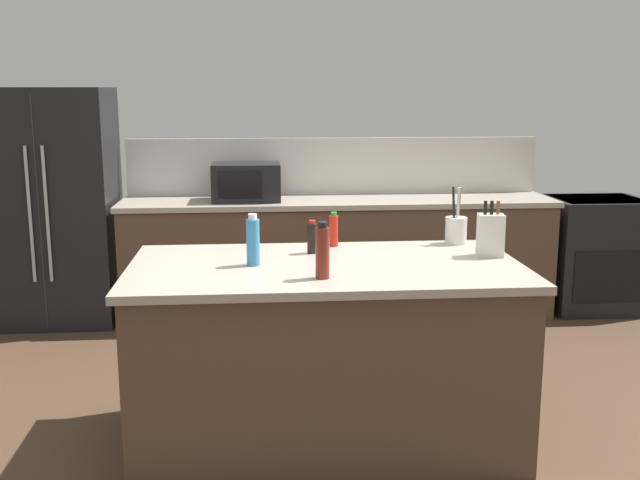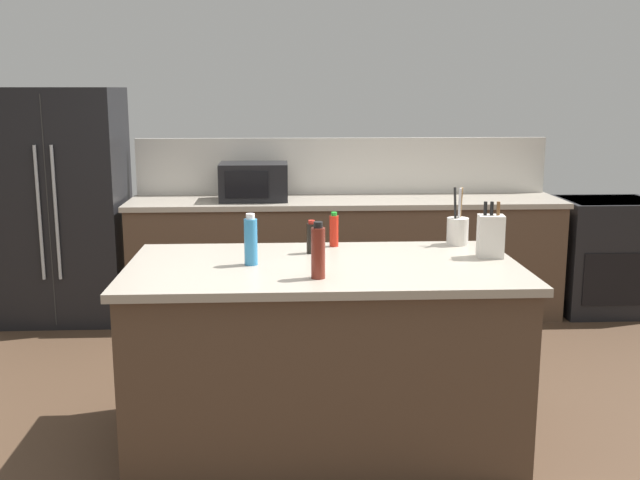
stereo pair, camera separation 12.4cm
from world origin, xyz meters
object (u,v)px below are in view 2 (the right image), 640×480
(range_oven, at_px, (605,255))
(microwave, at_px, (254,182))
(refrigerator, at_px, (62,205))
(hot_sauce_bottle, at_px, (334,230))
(utensil_crock, at_px, (458,230))
(soy_sauce_bottle, at_px, (312,238))
(dish_soap_bottle, at_px, (251,241))
(knife_block, at_px, (491,236))
(vinegar_bottle, at_px, (318,252))

(range_oven, relative_size, microwave, 1.75)
(refrigerator, xyz_separation_m, hot_sauce_bottle, (1.99, -1.83, 0.13))
(microwave, height_order, utensil_crock, utensil_crock)
(microwave, distance_m, soy_sauce_bottle, 1.98)
(utensil_crock, height_order, soy_sauce_bottle, utensil_crock)
(dish_soap_bottle, height_order, soy_sauce_bottle, dish_soap_bottle)
(range_oven, xyz_separation_m, microwave, (-2.84, 0.00, 0.62))
(refrigerator, bearing_deg, knife_block, -37.70)
(knife_block, distance_m, vinegar_bottle, 0.99)
(refrigerator, distance_m, utensil_crock, 3.24)
(range_oven, height_order, utensil_crock, utensil_crock)
(dish_soap_bottle, height_order, vinegar_bottle, vinegar_bottle)
(microwave, relative_size, knife_block, 1.81)
(dish_soap_bottle, bearing_deg, vinegar_bottle, -41.50)
(microwave, height_order, knife_block, same)
(utensil_crock, height_order, vinegar_bottle, utensil_crock)
(range_oven, relative_size, knife_block, 3.17)
(range_oven, xyz_separation_m, hot_sauce_bottle, (-2.34, -1.78, 0.56))
(utensil_crock, relative_size, hot_sauce_bottle, 1.68)
(refrigerator, distance_m, dish_soap_bottle, 2.74)
(vinegar_bottle, relative_size, soy_sauce_bottle, 1.49)
(range_oven, relative_size, utensil_crock, 2.87)
(microwave, bearing_deg, utensil_crock, -55.98)
(soy_sauce_bottle, bearing_deg, hot_sauce_bottle, 52.28)
(refrigerator, distance_m, hot_sauce_bottle, 2.71)
(microwave, height_order, soy_sauce_bottle, microwave)
(knife_block, bearing_deg, refrigerator, 148.76)
(microwave, height_order, dish_soap_bottle, microwave)
(dish_soap_bottle, bearing_deg, range_oven, 38.39)
(range_oven, distance_m, vinegar_bottle, 3.55)
(knife_block, height_order, hot_sauce_bottle, knife_block)
(microwave, relative_size, utensil_crock, 1.64)
(utensil_crock, distance_m, soy_sauce_bottle, 0.84)
(refrigerator, bearing_deg, soy_sauce_bottle, -47.02)
(refrigerator, xyz_separation_m, microwave, (1.49, -0.05, 0.18))
(range_oven, bearing_deg, hot_sauce_bottle, -142.76)
(microwave, distance_m, dish_soap_bottle, 2.20)
(dish_soap_bottle, xyz_separation_m, soy_sauce_bottle, (0.31, 0.26, -0.04))
(knife_block, bearing_deg, soy_sauce_bottle, 177.31)
(utensil_crock, relative_size, vinegar_bottle, 1.22)
(utensil_crock, distance_m, hot_sauce_bottle, 0.69)
(hot_sauce_bottle, height_order, vinegar_bottle, vinegar_bottle)
(microwave, relative_size, vinegar_bottle, 1.99)
(microwave, xyz_separation_m, vinegar_bottle, (0.38, -2.48, -0.02))
(microwave, bearing_deg, knife_block, -58.48)
(microwave, bearing_deg, vinegar_bottle, -81.32)
(range_oven, height_order, microwave, microwave)
(microwave, height_order, vinegar_bottle, microwave)
(soy_sauce_bottle, bearing_deg, refrigerator, 132.98)
(utensil_crock, bearing_deg, range_oven, 46.94)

